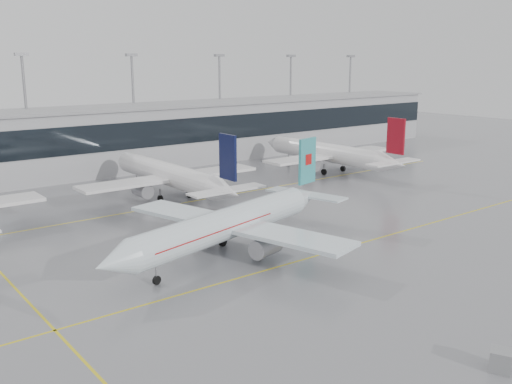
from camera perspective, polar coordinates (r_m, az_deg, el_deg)
ground at (r=64.79m, az=6.58°, el=-6.21°), size 320.00×320.00×0.00m
taxi_line_main at (r=64.79m, az=6.58°, el=-6.21°), size 120.00×0.25×0.01m
taxi_line_north at (r=87.74m, az=-7.26°, el=-1.08°), size 120.00×0.25×0.01m
taxi_line_cross at (r=63.49m, az=-23.90°, el=-7.70°), size 0.25×60.00×0.01m
terminal at (r=114.87m, az=-15.60°, el=4.94°), size 180.00×15.00×12.00m
terminal_glass at (r=107.79m, az=-14.09°, el=5.33°), size 180.00×0.20×5.00m
terminal_roof at (r=114.21m, az=-15.79°, el=8.02°), size 182.00×16.00×0.40m
light_masts at (r=119.68m, az=-16.94°, el=8.71°), size 156.40×1.00×22.60m
air_canada_jet at (r=63.74m, az=-2.32°, el=-3.04°), size 36.04×29.28×11.45m
parked_jet_c at (r=90.04m, az=-8.53°, el=1.66°), size 29.64×36.96×11.72m
parked_jet_d at (r=111.16m, az=7.37°, el=3.86°), size 29.64×36.96×11.72m
gse_unit at (r=45.04m, az=23.26°, el=-15.20°), size 2.02×1.97×1.54m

